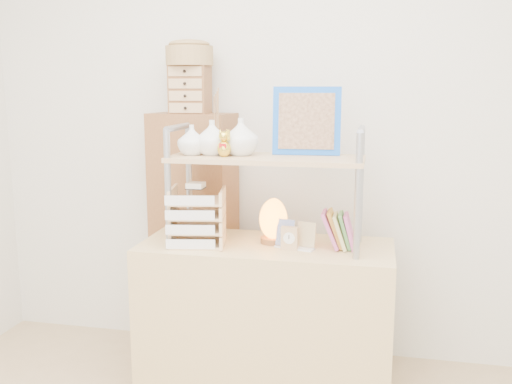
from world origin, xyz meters
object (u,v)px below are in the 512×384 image
at_px(letter_tray, 197,220).
at_px(desk, 266,318).
at_px(cabinet, 194,235).
at_px(salt_lamp, 273,220).

bearing_deg(letter_tray, desk, 13.13).
relative_size(cabinet, salt_lamp, 6.20).
bearing_deg(letter_tray, cabinet, 110.01).
distance_m(desk, salt_lamp, 0.49).
distance_m(cabinet, salt_lamp, 0.64).
bearing_deg(cabinet, letter_tray, -62.23).
height_order(desk, salt_lamp, salt_lamp).
xyz_separation_m(cabinet, letter_tray, (0.16, -0.44, 0.20)).
distance_m(cabinet, letter_tray, 0.51).
bearing_deg(cabinet, salt_lamp, -25.67).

